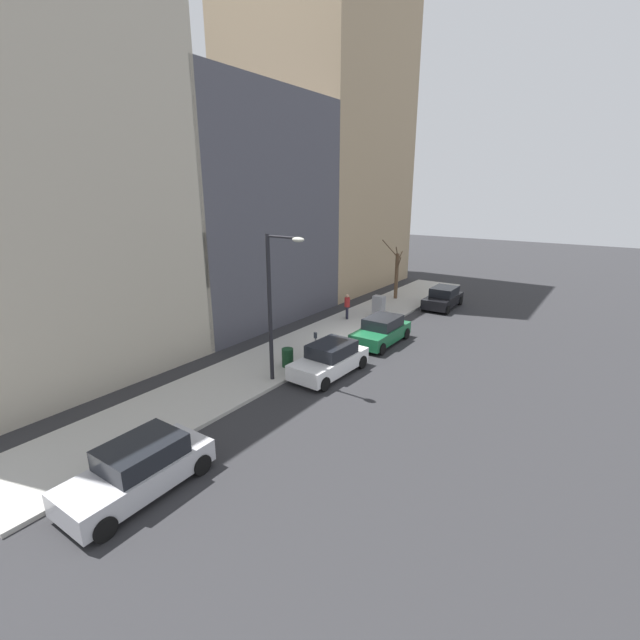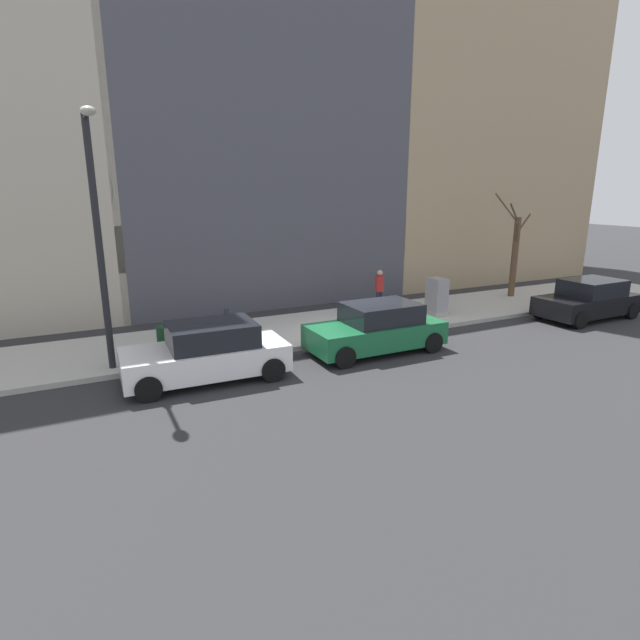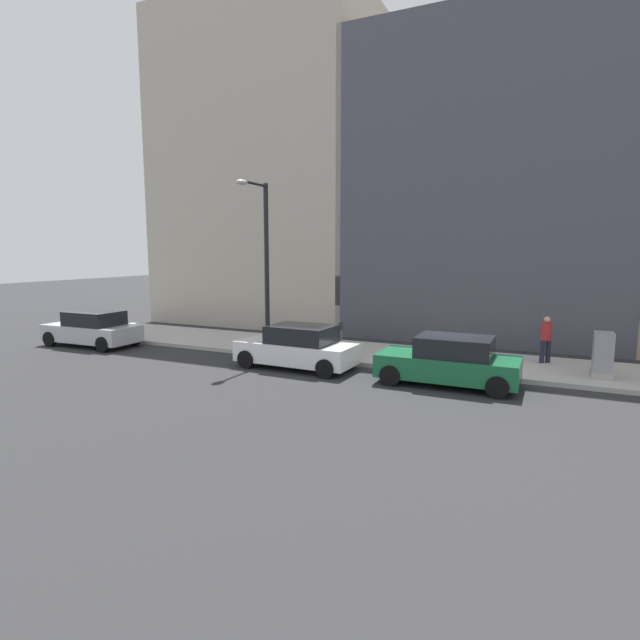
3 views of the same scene
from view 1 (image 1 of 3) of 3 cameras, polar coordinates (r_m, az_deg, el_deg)
name	(u,v)px [view 1 (image 1 of 3)]	position (r m, az deg, el deg)	size (l,w,h in m)	color
ground_plane	(361,341)	(24.89, 5.54, -2.76)	(120.00, 120.00, 0.00)	#2B2B2D
sidewalk	(333,333)	(25.85, 1.69, -1.76)	(4.00, 36.00, 0.15)	#B2AFA8
parked_car_black	(443,298)	(32.87, 16.10, 2.84)	(1.99, 4.23, 1.52)	black
parked_car_green	(381,331)	(24.42, 8.19, -1.43)	(1.93, 4.21, 1.52)	#196038
parked_car_white	(330,359)	(20.16, 1.32, -5.27)	(2.04, 4.25, 1.52)	white
parked_car_silver	(139,469)	(13.89, -22.99, -17.79)	(2.00, 4.24, 1.52)	#B7B7BC
parking_meter	(315,342)	(21.65, -0.62, -2.98)	(0.14, 0.10, 1.35)	slate
utility_box	(379,306)	(29.08, 7.83, 1.80)	(0.83, 0.61, 1.43)	#A8A399
streetlamp	(274,297)	(18.25, -6.13, 3.10)	(1.97, 0.32, 6.50)	black
bare_tree	(396,274)	(34.08, 10.15, 6.08)	(1.91, 1.41, 4.55)	brown
trash_bin	(288,357)	(20.80, -4.34, -5.00)	(0.56, 0.56, 0.90)	#14381E
pedestrian_near_meter	(347,305)	(28.31, 3.64, 2.01)	(0.36, 0.36, 1.66)	#1E1E2D
office_tower_left	(318,121)	(40.71, -0.32, 24.99)	(12.77, 12.77, 28.15)	tan
office_block_center	(213,210)	(30.83, -14.12, 14.02)	(12.45, 12.45, 14.12)	#4C4C56
office_tower_right	(8,184)	(24.39, -36.22, 14.46)	(11.95, 11.95, 17.25)	#BCB29E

